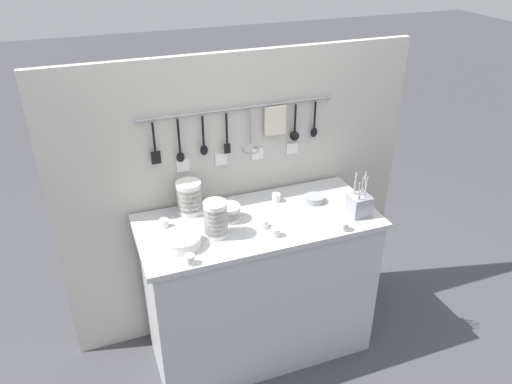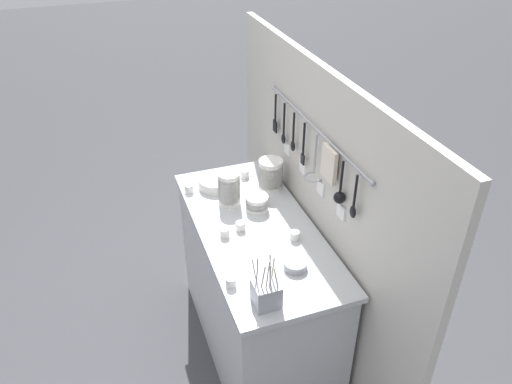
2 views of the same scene
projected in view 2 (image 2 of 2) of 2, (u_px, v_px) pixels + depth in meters
ground_plane at (256, 344)px, 3.13m from camera, size 20.00×20.00×0.00m
counter at (256, 290)px, 2.88m from camera, size 1.31×0.60×0.92m
back_wall at (313, 220)px, 2.74m from camera, size 2.11×0.11×1.76m
bowl_stack_wide_centre at (229, 188)px, 2.76m from camera, size 0.12×0.12×0.20m
bowl_stack_nested_right at (271, 174)px, 2.90m from camera, size 0.14×0.14×0.19m
bowl_stack_back_corner at (257, 203)px, 2.74m from camera, size 0.13×0.13×0.08m
plate_stack at (216, 183)px, 2.94m from camera, size 0.20×0.20×0.06m
steel_mixing_bowl at (295, 265)px, 2.35m from camera, size 0.11×0.11×0.04m
cutlery_caddy at (266, 293)px, 2.13m from camera, size 0.11×0.11×0.26m
cup_back_right at (231, 282)px, 2.25m from camera, size 0.05×0.05×0.05m
cup_beside_plates at (189, 189)px, 2.90m from camera, size 0.05×0.05×0.05m
cup_by_caddy at (241, 226)px, 2.59m from camera, size 0.05×0.05×0.05m
cup_edge_near at (245, 174)px, 3.04m from camera, size 0.05×0.05×0.05m
cup_centre at (295, 236)px, 2.53m from camera, size 0.05×0.05×0.05m
cup_front_left at (225, 233)px, 2.55m from camera, size 0.05×0.05×0.05m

